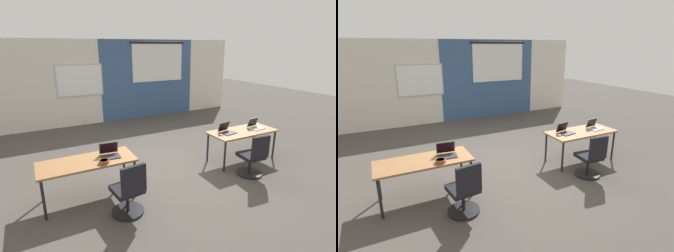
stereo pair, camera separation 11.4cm
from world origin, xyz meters
TOP-DOWN VIEW (x-y plane):
  - ground_plane at (0.00, 0.00)m, footprint 24.00×24.00m
  - back_wall_assembly at (0.05, 4.20)m, footprint 10.00×0.27m
  - desk_near_left at (-1.75, -0.60)m, footprint 1.60×0.70m
  - desk_near_right at (1.75, -0.60)m, footprint 1.60×0.70m
  - laptop_near_left_inner at (-1.35, -0.59)m, footprint 0.36×0.32m
  - chair_near_left_inner at (-1.30, -1.38)m, footprint 0.52×0.56m
  - laptop_near_right_end at (2.16, -0.59)m, footprint 0.36×0.32m
  - laptop_near_right_inner at (1.33, -0.55)m, footprint 0.38×0.35m
  - mouse_near_right_inner at (1.10, -0.64)m, footprint 0.07×0.11m
  - chair_near_right_inner at (1.39, -1.32)m, footprint 0.52×0.56m
  - snack_bowl at (-1.52, -0.83)m, footprint 0.18×0.18m

SIDE VIEW (x-z plane):
  - ground_plane at x=0.00m, z-range 0.00..0.00m
  - chair_near_left_inner at x=-1.30m, z-range -0.08..0.84m
  - chair_near_right_inner at x=1.39m, z-range -0.08..0.84m
  - desk_near_left at x=-1.75m, z-range 0.30..1.02m
  - desk_near_right at x=1.75m, z-range 0.30..1.02m
  - mouse_near_right_inner at x=1.10m, z-range 0.72..0.75m
  - snack_bowl at x=-1.52m, z-range 0.72..0.79m
  - laptop_near_right_inner at x=1.33m, z-range 0.65..0.89m
  - laptop_near_right_end at x=2.16m, z-range 0.65..0.89m
  - laptop_near_left_inner at x=-1.35m, z-range 0.65..0.89m
  - back_wall_assembly at x=0.05m, z-range 0.01..2.81m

